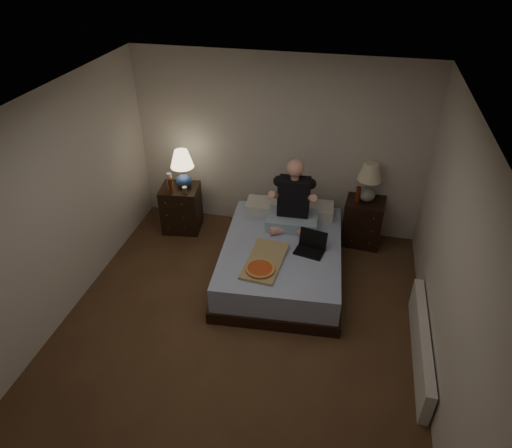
% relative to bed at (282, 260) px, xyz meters
% --- Properties ---
extents(floor, '(4.00, 4.50, 0.00)m').
position_rel_bed_xyz_m(floor, '(-0.30, -1.06, -0.24)').
color(floor, brown).
rests_on(floor, ground).
extents(ceiling, '(4.00, 4.50, 0.00)m').
position_rel_bed_xyz_m(ceiling, '(-0.30, -1.06, 2.26)').
color(ceiling, white).
rests_on(ceiling, ground).
extents(wall_back, '(4.00, 0.00, 2.50)m').
position_rel_bed_xyz_m(wall_back, '(-0.30, 1.19, 1.01)').
color(wall_back, silver).
rests_on(wall_back, ground).
extents(wall_left, '(0.00, 4.50, 2.50)m').
position_rel_bed_xyz_m(wall_left, '(-2.30, -1.06, 1.01)').
color(wall_left, silver).
rests_on(wall_left, ground).
extents(wall_right, '(0.00, 4.50, 2.50)m').
position_rel_bed_xyz_m(wall_right, '(1.70, -1.06, 1.01)').
color(wall_right, silver).
rests_on(wall_right, ground).
extents(bed, '(1.58, 2.03, 0.48)m').
position_rel_bed_xyz_m(bed, '(0.00, 0.00, 0.00)').
color(bed, '#617CC3').
rests_on(bed, floor).
extents(nightstand_left, '(0.58, 0.54, 0.68)m').
position_rel_bed_xyz_m(nightstand_left, '(-1.62, 0.75, 0.10)').
color(nightstand_left, black).
rests_on(nightstand_left, floor).
extents(nightstand_right, '(0.55, 0.50, 0.67)m').
position_rel_bed_xyz_m(nightstand_right, '(0.97, 0.99, 0.09)').
color(nightstand_right, black).
rests_on(nightstand_right, floor).
extents(lamp_left, '(0.34, 0.34, 0.56)m').
position_rel_bed_xyz_m(lamp_left, '(-1.55, 0.78, 0.72)').
color(lamp_left, navy).
rests_on(lamp_left, nightstand_left).
extents(lamp_right, '(0.35, 0.35, 0.56)m').
position_rel_bed_xyz_m(lamp_right, '(0.97, 0.99, 0.71)').
color(lamp_right, gray).
rests_on(lamp_right, nightstand_right).
extents(water_bottle, '(0.07, 0.07, 0.25)m').
position_rel_bed_xyz_m(water_bottle, '(-1.71, 0.67, 0.56)').
color(water_bottle, silver).
rests_on(water_bottle, nightstand_left).
extents(soda_can, '(0.07, 0.07, 0.10)m').
position_rel_bed_xyz_m(soda_can, '(-1.48, 0.61, 0.49)').
color(soda_can, '#B1B1AC').
rests_on(soda_can, nightstand_left).
extents(beer_bottle_left, '(0.06, 0.06, 0.23)m').
position_rel_bed_xyz_m(beer_bottle_left, '(-1.67, 0.57, 0.55)').
color(beer_bottle_left, '#60270D').
rests_on(beer_bottle_left, nightstand_left).
extents(beer_bottle_right, '(0.06, 0.06, 0.23)m').
position_rel_bed_xyz_m(beer_bottle_right, '(0.85, 0.93, 0.54)').
color(beer_bottle_right, '#5B1E0D').
rests_on(beer_bottle_right, nightstand_right).
extents(person, '(0.68, 0.55, 0.93)m').
position_rel_bed_xyz_m(person, '(0.05, 0.44, 0.71)').
color(person, black).
rests_on(person, bed).
extents(laptop, '(0.39, 0.34, 0.24)m').
position_rel_bed_xyz_m(laptop, '(0.35, -0.08, 0.36)').
color(laptop, black).
rests_on(laptop, bed).
extents(pizza_box, '(0.46, 0.79, 0.08)m').
position_rel_bed_xyz_m(pizza_box, '(-0.15, -0.58, 0.28)').
color(pizza_box, tan).
rests_on(pizza_box, bed).
extents(radiator, '(0.10, 1.60, 0.40)m').
position_rel_bed_xyz_m(radiator, '(1.63, -1.00, -0.04)').
color(radiator, silver).
rests_on(radiator, floor).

